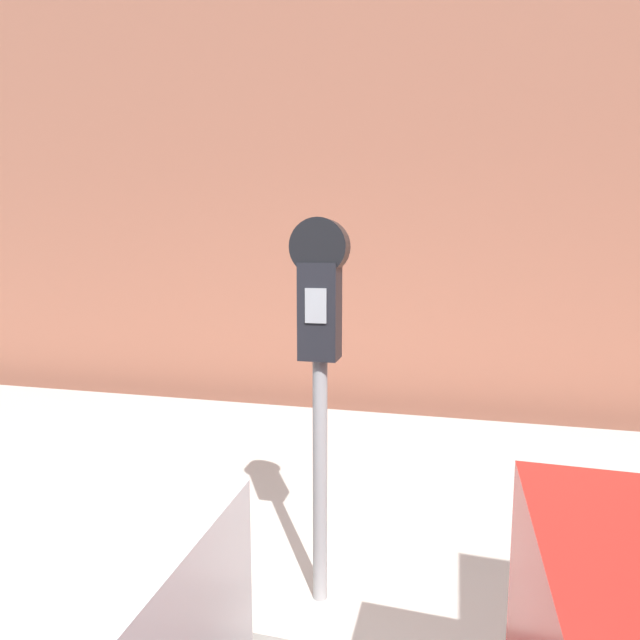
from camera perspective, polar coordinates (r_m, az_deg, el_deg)
sidewalk at (r=3.44m, az=1.37°, el=-18.25°), size 24.00×2.80×0.11m
building_facade at (r=5.31m, az=6.39°, el=28.39°), size 24.00×0.30×6.89m
parking_meter at (r=1.96m, az=-0.00°, el=-1.32°), size 0.22×0.14×1.58m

